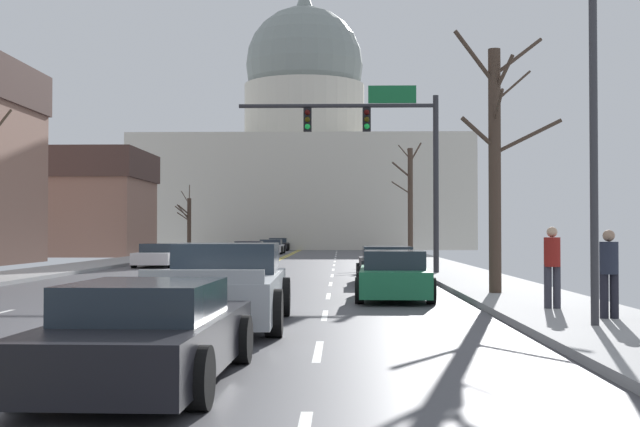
{
  "coord_description": "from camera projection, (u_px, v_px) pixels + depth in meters",
  "views": [
    {
      "loc": [
        3.82,
        -15.52,
        1.75
      ],
      "look_at": [
        2.66,
        32.49,
        2.79
      ],
      "focal_mm": 46.88,
      "sensor_mm": 36.0,
      "label": 1
    }
  ],
  "objects": [
    {
      "name": "ground",
      "position": [
        136.0,
        324.0,
        15.57
      ],
      "size": [
        20.0,
        180.0,
        0.2
      ],
      "color": "#48484D"
    },
    {
      "name": "pickup_truck_near_02",
      "position": [
        224.0,
        288.0,
        15.66
      ],
      "size": [
        2.47,
        5.78,
        1.52
      ],
      "color": "#ADB2B7",
      "rests_on": "ground"
    },
    {
      "name": "pedestrian_01",
      "position": [
        552.0,
        263.0,
        17.5
      ],
      "size": [
        0.35,
        0.34,
        1.71
      ],
      "color": "#33333D",
      "rests_on": "ground"
    },
    {
      "name": "sedan_oncoming_03",
      "position": [
        278.0,
        245.0,
        76.74
      ],
      "size": [
        2.07,
        4.42,
        1.15
      ],
      "color": "black",
      "rests_on": "ground"
    },
    {
      "name": "pedestrian_00",
      "position": [
        609.0,
        269.0,
        15.47
      ],
      "size": [
        0.35,
        0.34,
        1.64
      ],
      "color": "black",
      "rests_on": "ground"
    },
    {
      "name": "sedan_near_00",
      "position": [
        387.0,
        266.0,
        28.0
      ],
      "size": [
        2.03,
        4.61,
        1.25
      ],
      "color": "black",
      "rests_on": "ground"
    },
    {
      "name": "bare_tree_03",
      "position": [
        189.0,
        222.0,
        70.65
      ],
      "size": [
        1.26,
        2.21,
        5.62
      ],
      "color": "#423328",
      "rests_on": "ground"
    },
    {
      "name": "sedan_oncoming_01",
      "position": [
        249.0,
        251.0,
        52.64
      ],
      "size": [
        2.15,
        4.66,
        1.14
      ],
      "color": "#B71414",
      "rests_on": "ground"
    },
    {
      "name": "capitol_building",
      "position": [
        304.0,
        163.0,
        88.84
      ],
      "size": [
        33.48,
        20.0,
        28.15
      ],
      "color": "beige",
      "rests_on": "ground"
    },
    {
      "name": "sedan_oncoming_00",
      "position": [
        159.0,
        256.0,
        41.52
      ],
      "size": [
        2.08,
        4.61,
        1.15
      ],
      "color": "silver",
      "rests_on": "ground"
    },
    {
      "name": "sedan_near_03",
      "position": [
        147.0,
        335.0,
        9.62
      ],
      "size": [
        2.07,
        4.73,
        1.18
      ],
      "color": "black",
      "rests_on": "ground"
    },
    {
      "name": "sedan_near_01",
      "position": [
        394.0,
        277.0,
        21.5
      ],
      "size": [
        2.08,
        4.58,
        1.26
      ],
      "color": "#1E7247",
      "rests_on": "ground"
    },
    {
      "name": "sedan_oncoming_02",
      "position": [
        271.0,
        247.0,
        65.34
      ],
      "size": [
        2.05,
        4.36,
        1.12
      ],
      "color": "silver",
      "rests_on": "ground"
    },
    {
      "name": "signal_gantry",
      "position": [
        382.0,
        140.0,
        32.97
      ],
      "size": [
        7.91,
        0.41,
        7.39
      ],
      "color": "#28282D",
      "rests_on": "ground"
    },
    {
      "name": "street_lamp_right",
      "position": [
        575.0,
        23.0,
        14.45
      ],
      "size": [
        2.5,
        0.24,
        8.89
      ],
      "color": "#333338",
      "rests_on": "ground"
    },
    {
      "name": "bare_tree_02",
      "position": [
        410.0,
        200.0,
        48.28
      ],
      "size": [
        1.79,
        2.35,
        6.8
      ],
      "color": "#423328",
      "rests_on": "ground"
    },
    {
      "name": "bare_tree_00",
      "position": [
        495.0,
        160.0,
        22.03
      ],
      "size": [
        2.9,
        1.92,
        6.85
      ],
      "color": "#423328",
      "rests_on": "ground"
    },
    {
      "name": "flank_building_01",
      "position": [
        76.0,
        203.0,
        60.64
      ],
      "size": [
        10.27,
        9.58,
        7.58
      ],
      "color": "#8C6656",
      "rests_on": "ground"
    }
  ]
}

